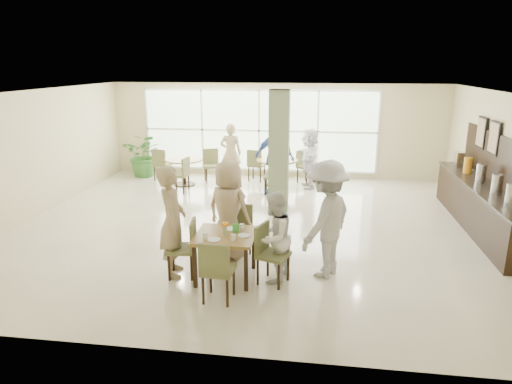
# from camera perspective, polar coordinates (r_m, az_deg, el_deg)

# --- Properties ---
(ground) EXTENTS (10.00, 10.00, 0.00)m
(ground) POSITION_cam_1_polar(r_m,az_deg,el_deg) (9.79, -0.19, -4.25)
(ground) COLOR beige
(ground) RESTS_ON ground
(room_shell) EXTENTS (10.00, 10.00, 10.00)m
(room_shell) POSITION_cam_1_polar(r_m,az_deg,el_deg) (9.35, -0.20, 5.60)
(room_shell) COLOR white
(room_shell) RESTS_ON ground
(window_bank) EXTENTS (7.00, 0.04, 7.00)m
(window_bank) POSITION_cam_1_polar(r_m,az_deg,el_deg) (13.83, 0.37, 7.67)
(window_bank) COLOR silver
(window_bank) RESTS_ON ground
(column) EXTENTS (0.45, 0.45, 2.80)m
(column) POSITION_cam_1_polar(r_m,az_deg,el_deg) (10.53, 2.89, 5.07)
(column) COLOR #6C7954
(column) RESTS_ON ground
(main_table) EXTENTS (0.95, 0.95, 0.75)m
(main_table) POSITION_cam_1_polar(r_m,az_deg,el_deg) (7.30, -3.86, -5.97)
(main_table) COLOR brown
(main_table) RESTS_ON ground
(round_table_left) EXTENTS (1.07, 1.07, 0.75)m
(round_table_left) POSITION_cam_1_polar(r_m,az_deg,el_deg) (13.11, -9.00, 3.32)
(round_table_left) COLOR brown
(round_table_left) RESTS_ON ground
(round_table_right) EXTENTS (1.17, 1.17, 0.75)m
(round_table_right) POSITION_cam_1_polar(r_m,az_deg,el_deg) (12.89, 2.68, 3.38)
(round_table_right) COLOR brown
(round_table_right) RESTS_ON ground
(chairs_main_table) EXTENTS (2.04, 2.01, 0.95)m
(chairs_main_table) POSITION_cam_1_polar(r_m,az_deg,el_deg) (7.36, -3.55, -7.32)
(chairs_main_table) COLOR #5E6537
(chairs_main_table) RESTS_ON ground
(chairs_table_left) EXTENTS (2.05, 1.75, 0.95)m
(chairs_table_left) POSITION_cam_1_polar(r_m,az_deg,el_deg) (13.17, -8.92, 2.97)
(chairs_table_left) COLOR #5E6537
(chairs_table_left) RESTS_ON ground
(chairs_table_right) EXTENTS (2.05, 1.81, 0.95)m
(chairs_table_right) POSITION_cam_1_polar(r_m,az_deg,el_deg) (12.90, 2.85, 2.87)
(chairs_table_right) COLOR #5E6537
(chairs_table_right) RESTS_ON ground
(tabletop_clutter) EXTENTS (0.71, 0.70, 0.21)m
(tabletop_clutter) POSITION_cam_1_polar(r_m,az_deg,el_deg) (7.21, -3.55, -4.94)
(tabletop_clutter) COLOR white
(tabletop_clutter) RESTS_ON main_table
(buffet_counter) EXTENTS (0.64, 4.70, 1.95)m
(buffet_counter) POSITION_cam_1_polar(r_m,az_deg,el_deg) (10.58, 26.34, -1.27)
(buffet_counter) COLOR black
(buffet_counter) RESTS_ON ground
(framed_art_a) EXTENTS (0.05, 0.55, 0.70)m
(framed_art_a) POSITION_cam_1_polar(r_m,az_deg,el_deg) (10.85, 27.63, 6.02)
(framed_art_a) COLOR black
(framed_art_a) RESTS_ON ground
(framed_art_b) EXTENTS (0.05, 0.55, 0.70)m
(framed_art_b) POSITION_cam_1_polar(r_m,az_deg,el_deg) (11.60, 26.36, 6.70)
(framed_art_b) COLOR black
(framed_art_b) RESTS_ON ground
(potted_plant) EXTENTS (1.31, 1.31, 1.33)m
(potted_plant) POSITION_cam_1_polar(r_m,az_deg,el_deg) (14.33, -13.72, 4.52)
(potted_plant) COLOR #356B2B
(potted_plant) RESTS_ON ground
(teen_left) EXTENTS (0.59, 0.75, 1.82)m
(teen_left) POSITION_cam_1_polar(r_m,az_deg,el_deg) (7.45, -10.41, -3.64)
(teen_left) COLOR tan
(teen_left) RESTS_ON ground
(teen_far) EXTENTS (0.98, 0.78, 1.77)m
(teen_far) POSITION_cam_1_polar(r_m,az_deg,el_deg) (8.00, -3.44, -2.24)
(teen_far) COLOR tan
(teen_far) RESTS_ON ground
(teen_right) EXTENTS (0.75, 0.85, 1.47)m
(teen_right) POSITION_cam_1_polar(r_m,az_deg,el_deg) (7.19, 2.27, -5.63)
(teen_right) COLOR white
(teen_right) RESTS_ON ground
(teen_standing) EXTENTS (1.22, 1.43, 1.92)m
(teen_standing) POSITION_cam_1_polar(r_m,az_deg,el_deg) (7.38, 8.80, -3.38)
(teen_standing) COLOR #B1B1B4
(teen_standing) RESTS_ON ground
(adult_a) EXTENTS (1.28, 1.01, 1.92)m
(adult_a) POSITION_cam_1_polar(r_m,az_deg,el_deg) (11.97, 2.31, 4.23)
(adult_a) COLOR #3B5CB2
(adult_a) RESTS_ON ground
(adult_b) EXTENTS (0.87, 1.61, 1.66)m
(adult_b) POSITION_cam_1_polar(r_m,az_deg,el_deg) (12.71, 6.69, 4.21)
(adult_b) COLOR white
(adult_b) RESTS_ON ground
(adult_standing) EXTENTS (0.65, 0.44, 1.71)m
(adult_standing) POSITION_cam_1_polar(r_m,az_deg,el_deg) (13.28, -3.17, 4.91)
(adult_standing) COLOR tan
(adult_standing) RESTS_ON ground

